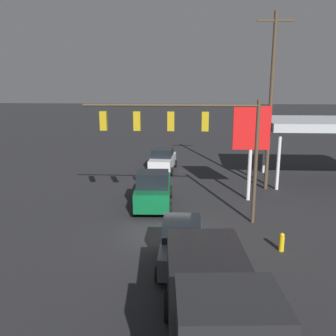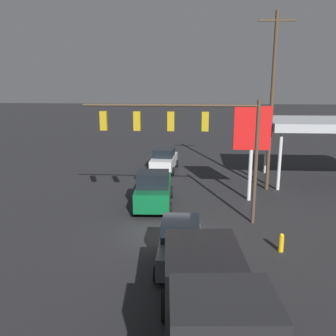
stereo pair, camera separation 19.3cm
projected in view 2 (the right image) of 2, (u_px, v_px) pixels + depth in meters
name	position (u px, v px, depth m)	size (l,w,h in m)	color
ground_plane	(165.00, 235.00, 18.92)	(200.00, 200.00, 0.00)	#262628
traffic_signal_assembly	(185.00, 130.00, 19.55)	(9.21, 0.43, 6.64)	#473828
utility_pole	(272.00, 100.00, 25.22)	(2.40, 0.26, 11.93)	#473828
price_sign	(252.00, 133.00, 23.27)	(2.30, 0.27, 6.05)	silver
sedan_far	(164.00, 160.00, 31.79)	(2.31, 4.52, 1.93)	silver
pickup_parked	(154.00, 189.00, 22.76)	(2.43, 5.28, 2.40)	#0C592D
hatchback_crossing	(180.00, 245.00, 15.57)	(1.97, 3.81, 1.97)	#474C51
delivery_truck	(210.00, 320.00, 9.55)	(2.96, 6.95, 3.58)	black
fire_hydrant	(281.00, 242.00, 16.97)	(0.24, 0.24, 0.88)	gold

